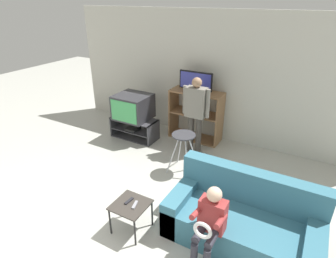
{
  "coord_description": "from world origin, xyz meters",
  "views": [
    {
      "loc": [
        2.05,
        -1.3,
        2.82
      ],
      "look_at": [
        0.09,
        2.19,
        0.9
      ],
      "focal_mm": 30.0,
      "sensor_mm": 36.0,
      "label": 1
    }
  ],
  "objects_px": {
    "tv_stand": "(134,128)",
    "person_seated_child": "(210,221)",
    "remote_control_black": "(129,201)",
    "couch": "(242,221)",
    "television_flat": "(196,82)",
    "media_shelf": "(196,115)",
    "television_main": "(133,107)",
    "remote_control_white": "(135,205)",
    "person_standing_adult": "(196,109)",
    "snack_table": "(131,207)",
    "folding_stool": "(184,141)"
  },
  "relations": [
    {
      "from": "remote_control_black",
      "to": "person_standing_adult",
      "type": "distance_m",
      "value": 2.29
    },
    {
      "from": "folding_stool",
      "to": "couch",
      "type": "distance_m",
      "value": 1.7
    },
    {
      "from": "person_standing_adult",
      "to": "remote_control_white",
      "type": "bearing_deg",
      "value": -84.85
    },
    {
      "from": "remote_control_white",
      "to": "person_seated_child",
      "type": "xyz_separation_m",
      "value": [
        0.98,
        0.05,
        0.14
      ]
    },
    {
      "from": "television_main",
      "to": "television_flat",
      "type": "height_order",
      "value": "television_flat"
    },
    {
      "from": "television_main",
      "to": "couch",
      "type": "distance_m",
      "value": 3.32
    },
    {
      "from": "folding_stool",
      "to": "person_seated_child",
      "type": "xyz_separation_m",
      "value": [
        1.08,
        -1.51,
        -0.02
      ]
    },
    {
      "from": "media_shelf",
      "to": "television_flat",
      "type": "relative_size",
      "value": 1.56
    },
    {
      "from": "media_shelf",
      "to": "snack_table",
      "type": "distance_m",
      "value": 2.85
    },
    {
      "from": "tv_stand",
      "to": "television_flat",
      "type": "height_order",
      "value": "television_flat"
    },
    {
      "from": "television_main",
      "to": "folding_stool",
      "type": "bearing_deg",
      "value": -23.39
    },
    {
      "from": "person_seated_child",
      "to": "tv_stand",
      "type": "bearing_deg",
      "value": 140.1
    },
    {
      "from": "television_flat",
      "to": "media_shelf",
      "type": "bearing_deg",
      "value": 40.75
    },
    {
      "from": "remote_control_black",
      "to": "person_seated_child",
      "type": "bearing_deg",
      "value": 6.68
    },
    {
      "from": "person_seated_child",
      "to": "television_main",
      "type": "bearing_deg",
      "value": 140.04
    },
    {
      "from": "remote_control_black",
      "to": "remote_control_white",
      "type": "bearing_deg",
      "value": -7.05
    },
    {
      "from": "tv_stand",
      "to": "folding_stool",
      "type": "bearing_deg",
      "value": -22.99
    },
    {
      "from": "television_main",
      "to": "person_seated_child",
      "type": "distance_m",
      "value": 3.38
    },
    {
      "from": "media_shelf",
      "to": "person_seated_child",
      "type": "bearing_deg",
      "value": -62.91
    },
    {
      "from": "media_shelf",
      "to": "person_standing_adult",
      "type": "xyz_separation_m",
      "value": [
        0.23,
        -0.55,
        0.37
      ]
    },
    {
      "from": "person_standing_adult",
      "to": "person_seated_child",
      "type": "distance_m",
      "value": 2.53
    },
    {
      "from": "media_shelf",
      "to": "couch",
      "type": "xyz_separation_m",
      "value": [
        1.66,
        -2.26,
        -0.26
      ]
    },
    {
      "from": "television_flat",
      "to": "person_standing_adult",
      "type": "bearing_deg",
      "value": -64.2
    },
    {
      "from": "person_standing_adult",
      "to": "remote_control_black",
      "type": "bearing_deg",
      "value": -87.58
    },
    {
      "from": "television_flat",
      "to": "snack_table",
      "type": "bearing_deg",
      "value": -81.96
    },
    {
      "from": "television_main",
      "to": "folding_stool",
      "type": "xyz_separation_m",
      "value": [
        1.51,
        -0.65,
        -0.11
      ]
    },
    {
      "from": "remote_control_black",
      "to": "couch",
      "type": "relative_size",
      "value": 0.08
    },
    {
      "from": "tv_stand",
      "to": "person_standing_adult",
      "type": "distance_m",
      "value": 1.55
    },
    {
      "from": "remote_control_black",
      "to": "couch",
      "type": "distance_m",
      "value": 1.45
    },
    {
      "from": "remote_control_white",
      "to": "remote_control_black",
      "type": "bearing_deg",
      "value": 152.69
    },
    {
      "from": "media_shelf",
      "to": "couch",
      "type": "height_order",
      "value": "media_shelf"
    },
    {
      "from": "snack_table",
      "to": "couch",
      "type": "relative_size",
      "value": 0.24
    },
    {
      "from": "person_standing_adult",
      "to": "person_seated_child",
      "type": "height_order",
      "value": "person_standing_adult"
    },
    {
      "from": "television_flat",
      "to": "couch",
      "type": "xyz_separation_m",
      "value": [
        1.69,
        -2.24,
        -0.97
      ]
    },
    {
      "from": "remote_control_black",
      "to": "person_seated_child",
      "type": "distance_m",
      "value": 1.1
    },
    {
      "from": "folding_stool",
      "to": "person_standing_adult",
      "type": "bearing_deg",
      "value": 98.56
    },
    {
      "from": "television_main",
      "to": "television_flat",
      "type": "bearing_deg",
      "value": 26.41
    },
    {
      "from": "television_main",
      "to": "remote_control_black",
      "type": "distance_m",
      "value": 2.67
    },
    {
      "from": "remote_control_white",
      "to": "couch",
      "type": "height_order",
      "value": "couch"
    },
    {
      "from": "remote_control_white",
      "to": "person_seated_child",
      "type": "bearing_deg",
      "value": -12.03
    },
    {
      "from": "television_flat",
      "to": "folding_stool",
      "type": "xyz_separation_m",
      "value": [
        0.36,
        -1.22,
        -0.66
      ]
    },
    {
      "from": "media_shelf",
      "to": "remote_control_black",
      "type": "bearing_deg",
      "value": -83.37
    },
    {
      "from": "television_main",
      "to": "media_shelf",
      "type": "distance_m",
      "value": 1.33
    },
    {
      "from": "folding_stool",
      "to": "remote_control_black",
      "type": "bearing_deg",
      "value": -90.39
    },
    {
      "from": "tv_stand",
      "to": "person_seated_child",
      "type": "height_order",
      "value": "person_seated_child"
    },
    {
      "from": "tv_stand",
      "to": "media_shelf",
      "type": "height_order",
      "value": "media_shelf"
    },
    {
      "from": "tv_stand",
      "to": "couch",
      "type": "distance_m",
      "value": 3.26
    },
    {
      "from": "media_shelf",
      "to": "couch",
      "type": "distance_m",
      "value": 2.82
    },
    {
      "from": "snack_table",
      "to": "remote_control_black",
      "type": "height_order",
      "value": "remote_control_black"
    },
    {
      "from": "television_main",
      "to": "remote_control_white",
      "type": "xyz_separation_m",
      "value": [
        1.61,
        -2.22,
        -0.27
      ]
    }
  ]
}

